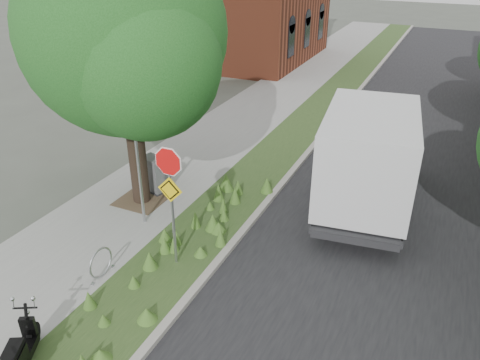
# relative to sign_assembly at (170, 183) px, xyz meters

# --- Properties ---
(ground) EXTENTS (120.00, 120.00, 0.00)m
(ground) POSITION_rel_sign_assembly_xyz_m (1.40, -0.58, -2.33)
(ground) COLOR #4C5147
(ground) RESTS_ON ground
(sidewalk_near) EXTENTS (3.50, 60.00, 0.12)m
(sidewalk_near) POSITION_rel_sign_assembly_xyz_m (-2.85, 9.42, -2.27)
(sidewalk_near) COLOR gray
(sidewalk_near) RESTS_ON ground
(verge) EXTENTS (2.00, 60.00, 0.12)m
(verge) POSITION_rel_sign_assembly_xyz_m (-0.10, 9.42, -2.27)
(verge) COLOR #2B451D
(verge) RESTS_ON ground
(kerb_near) EXTENTS (0.20, 60.00, 0.13)m
(kerb_near) POSITION_rel_sign_assembly_xyz_m (0.90, 9.42, -2.26)
(kerb_near) COLOR #9E9991
(kerb_near) RESTS_ON ground
(road) EXTENTS (7.00, 60.00, 0.01)m
(road) POSITION_rel_sign_assembly_xyz_m (4.40, 9.42, -2.32)
(road) COLOR black
(road) RESTS_ON ground
(street_tree_main) EXTENTS (6.21, 5.54, 7.66)m
(street_tree_main) POSITION_rel_sign_assembly_xyz_m (-2.68, 2.28, 2.48)
(street_tree_main) COLOR black
(street_tree_main) RESTS_ON ground
(bare_post) EXTENTS (0.08, 0.08, 4.00)m
(bare_post) POSITION_rel_sign_assembly_xyz_m (-1.80, 1.22, -0.21)
(bare_post) COLOR #A5A8AD
(bare_post) RESTS_ON ground
(bike_hoop) EXTENTS (0.06, 0.78, 0.77)m
(bike_hoop) POSITION_rel_sign_assembly_xyz_m (-1.30, -1.18, -1.83)
(bike_hoop) COLOR #A5A8AD
(bike_hoop) RESTS_ON ground
(sign_assembly) EXTENTS (0.94, 0.08, 3.22)m
(sign_assembly) POSITION_rel_sign_assembly_xyz_m (0.00, 0.00, 0.00)
(sign_assembly) COLOR #A5A8AD
(sign_assembly) RESTS_ON ground
(scooter_near) EXTENTS (0.84, 1.40, 0.73)m
(scooter_near) POSITION_rel_sign_assembly_xyz_m (-0.82, -4.01, -1.85)
(scooter_near) COLOR black
(scooter_near) RESTS_ON ground
(box_truck) EXTENTS (3.04, 6.15, 2.67)m
(box_truck) POSITION_rel_sign_assembly_xyz_m (3.54, 4.95, -0.58)
(box_truck) COLOR #262628
(box_truck) RESTS_ON ground
(utility_cabinet) EXTENTS (0.96, 0.77, 1.12)m
(utility_cabinet) POSITION_rel_sign_assembly_xyz_m (-2.60, 2.94, -1.67)
(utility_cabinet) COLOR #262628
(utility_cabinet) RESTS_ON ground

